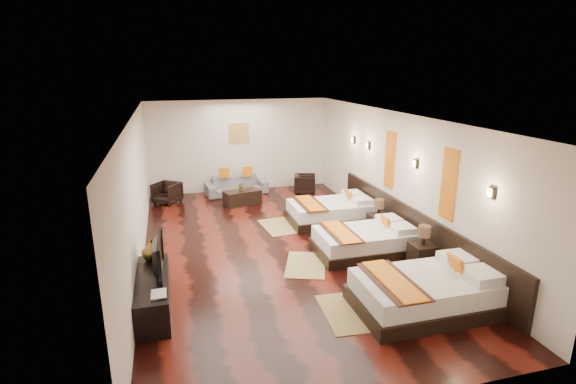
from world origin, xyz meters
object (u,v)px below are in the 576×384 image
object	(u,v)px
bed_near	(427,292)
bed_mid	(365,241)
figurine	(152,250)
armchair_left	(167,193)
book	(151,295)
table_plant	(241,186)
coffee_table	(242,197)
armchair_right	(305,184)
nightstand_b	(378,222)
bed_far	(331,211)
tv	(154,256)
tv_console	(153,293)
nightstand_a	(422,253)
sofa	(236,186)

from	to	relation	value
bed_near	bed_mid	world-z (taller)	bed_near
figurine	armchair_left	distance (m)	5.11
book	armchair_left	world-z (taller)	armchair_left
book	table_plant	bearing A→B (deg)	68.21
bed_mid	table_plant	distance (m)	4.43
coffee_table	armchair_right	bearing A→B (deg)	15.92
bed_mid	figurine	distance (m)	4.24
bed_mid	nightstand_b	distance (m)	1.18
bed_far	nightstand_b	distance (m)	1.30
tv	armchair_left	world-z (taller)	tv
book	coffee_table	size ratio (longest dim) A/B	0.30
coffee_table	table_plant	size ratio (longest dim) A/B	3.99
bed_far	nightstand_b	xyz separation A→B (m)	(0.75, -1.07, 0.02)
bed_far	bed_mid	bearing A→B (deg)	-90.01
tv_console	armchair_right	bearing A→B (deg)	52.77
bed_near	bed_mid	bearing A→B (deg)	90.07
bed_mid	armchair_right	bearing A→B (deg)	88.28
book	armchair_right	world-z (taller)	armchair_right
nightstand_b	figurine	bearing A→B (deg)	-164.86
bed_mid	coffee_table	size ratio (longest dim) A/B	2.02
nightstand_a	nightstand_b	world-z (taller)	nightstand_a
nightstand_b	tv	bearing A→B (deg)	-159.11
bed_near	bed_far	distance (m)	4.23
nightstand_a	coffee_table	xyz separation A→B (m)	(-2.65, 4.94, -0.10)
armchair_right	armchair_left	bearing A→B (deg)	106.92
tv	bed_near	bearing A→B (deg)	-105.94
table_plant	coffee_table	bearing A→B (deg)	39.31
nightstand_b	figurine	world-z (taller)	figurine
nightstand_b	armchair_right	world-z (taller)	nightstand_b
book	figurine	xyz separation A→B (m)	(0.00, 1.29, 0.17)
sofa	coffee_table	distance (m)	1.05
bed_far	book	bearing A→B (deg)	-138.67
nightstand_b	sofa	bearing A→B (deg)	122.60
bed_far	armchair_right	world-z (taller)	bed_far
nightstand_a	coffee_table	size ratio (longest dim) A/B	0.86
figurine	armchair_right	distance (m)	6.64
nightstand_b	armchair_left	distance (m)	6.01
bed_near	bed_far	size ratio (longest dim) A/B	1.08
bed_mid	figurine	xyz separation A→B (m)	(-4.20, -0.43, 0.47)
bed_far	figurine	world-z (taller)	figurine
bed_near	sofa	size ratio (longest dim) A/B	1.21
nightstand_b	figurine	size ratio (longest dim) A/B	2.31
sofa	bed_near	bearing A→B (deg)	-82.09
figurine	armchair_right	bearing A→B (deg)	49.14
book	armchair_right	bearing A→B (deg)	55.46
bed_near	coffee_table	bearing A→B (deg)	106.90
bed_near	nightstand_b	world-z (taller)	bed_near
tv_console	tv	xyz separation A→B (m)	(0.05, 0.16, 0.57)
coffee_table	bed_far	bearing A→B (deg)	-46.82
figurine	table_plant	world-z (taller)	figurine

